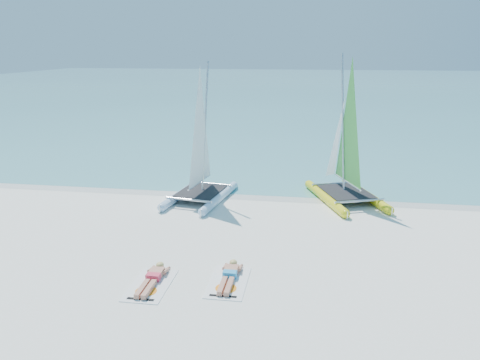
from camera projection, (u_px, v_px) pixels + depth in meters
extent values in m
plane|color=white|center=(244.00, 249.00, 14.53)|extent=(140.00, 140.00, 0.00)
cube|color=#7CD0CA|center=(302.00, 86.00, 74.39)|extent=(140.00, 115.00, 0.01)
cube|color=silver|center=(263.00, 196.00, 19.76)|extent=(140.00, 1.40, 0.01)
cylinder|color=#C2EAFF|center=(182.00, 194.00, 19.48)|extent=(0.90, 3.76, 0.33)
cone|color=#C2EAFF|center=(201.00, 181.00, 21.37)|extent=(0.38, 0.52, 0.31)
cylinder|color=#C2EAFF|center=(220.00, 197.00, 18.99)|extent=(0.90, 3.76, 0.33)
cone|color=#C2EAFF|center=(235.00, 184.00, 20.89)|extent=(0.38, 0.52, 0.31)
cube|color=black|center=(200.00, 191.00, 19.18)|extent=(1.91, 2.28, 0.03)
cylinder|color=silver|center=(205.00, 126.00, 19.09)|extent=(0.23, 0.99, 5.16)
cylinder|color=yellow|center=(325.00, 197.00, 18.96)|extent=(1.71, 3.83, 0.35)
cone|color=yellow|center=(307.00, 183.00, 21.01)|extent=(0.49, 0.59, 0.33)
cylinder|color=yellow|center=(366.00, 195.00, 19.30)|extent=(1.71, 3.83, 0.35)
cone|color=yellow|center=(344.00, 181.00, 21.36)|extent=(0.49, 0.59, 0.33)
cube|color=black|center=(346.00, 191.00, 19.07)|extent=(2.36, 2.64, 0.03)
cylinder|color=silver|center=(343.00, 123.00, 18.99)|extent=(0.44, 1.00, 5.45)
cube|color=white|center=(151.00, 285.00, 12.32)|extent=(1.00, 1.85, 0.02)
cube|color=tan|center=(156.00, 274.00, 12.70)|extent=(0.36, 0.55, 0.17)
cube|color=#E3354F|center=(153.00, 277.00, 12.51)|extent=(0.37, 0.22, 0.17)
cube|color=tan|center=(146.00, 289.00, 11.95)|extent=(0.31, 0.85, 0.13)
sphere|color=tan|center=(160.00, 266.00, 13.04)|extent=(0.21, 0.21, 0.21)
ellipsoid|color=#DBBF67|center=(160.00, 265.00, 13.04)|extent=(0.22, 0.24, 0.15)
cube|color=white|center=(228.00, 282.00, 12.47)|extent=(1.00, 1.85, 0.02)
cube|color=tan|center=(231.00, 271.00, 12.85)|extent=(0.36, 0.55, 0.17)
cube|color=#289BDA|center=(230.00, 274.00, 12.66)|extent=(0.37, 0.22, 0.17)
cube|color=tan|center=(226.00, 286.00, 12.10)|extent=(0.31, 0.85, 0.13)
sphere|color=tan|center=(233.00, 264.00, 13.19)|extent=(0.21, 0.21, 0.21)
ellipsoid|color=#DBBF67|center=(233.00, 262.00, 13.19)|extent=(0.22, 0.24, 0.15)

